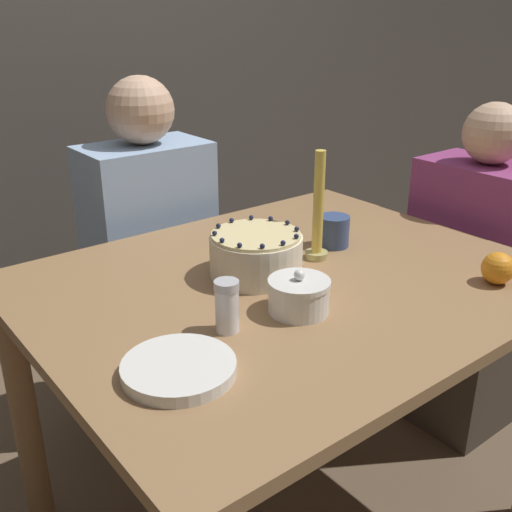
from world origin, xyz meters
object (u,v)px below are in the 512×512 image
Objects in this scene: person_man_blue_shirt at (153,279)px; candle at (318,216)px; sugar_bowl at (299,296)px; person_woman_floral at (469,295)px; sugar_shaker at (227,306)px; cake at (256,255)px.

candle is at bearing 102.88° from person_man_blue_shirt.
person_woman_floral reaches higher than sugar_bowl.
candle is 0.24× the size of person_man_blue_shirt.
sugar_shaker is 1.14m from person_woman_floral.
sugar_shaker is 0.10× the size of person_woman_floral.
cake is 0.70m from person_man_blue_shirt.
sugar_bowl is at bearing -140.77° from candle.
candle is 0.76m from person_man_blue_shirt.
sugar_bowl is 0.32m from candle.
candle is 0.79m from person_woman_floral.
person_woman_floral is (0.82, -0.70, -0.04)m from person_man_blue_shirt.
sugar_shaker is (-0.21, -0.18, 0.00)m from cake.
candle is (0.24, 0.19, 0.08)m from sugar_bowl.
person_man_blue_shirt is 1.08m from person_woman_floral.
cake is 0.94m from person_woman_floral.
cake is at bearing 77.56° from sugar_bowl.
candle reaches higher than cake.
candle is at bearing -3.74° from cake.
sugar_bowl is 0.12× the size of person_woman_floral.
cake is at bearing 85.95° from person_man_blue_shirt.
person_man_blue_shirt reaches higher than candle.
person_woman_floral is at bearing 5.71° from sugar_shaker.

